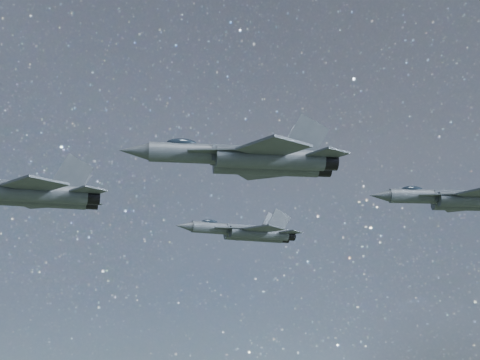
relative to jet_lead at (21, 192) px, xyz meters
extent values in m
cube|color=#363D43|center=(1.07, 0.10, 0.19)|extent=(9.02, 2.41, 1.41)
cylinder|color=#363D43|center=(1.60, -0.95, -0.30)|extent=(9.24, 2.49, 1.70)
cylinder|color=#363D43|center=(1.41, 1.22, -0.30)|extent=(9.24, 2.49, 1.70)
cylinder|color=black|center=(6.58, -0.51, -0.30)|extent=(1.55, 1.68, 1.57)
cylinder|color=black|center=(6.39, 1.66, -0.30)|extent=(1.55, 1.68, 1.57)
cube|color=#363D43|center=(1.62, -3.57, -0.08)|extent=(6.11, 6.22, 0.22)
cube|color=#363D43|center=(0.97, 3.80, -0.08)|extent=(5.80, 6.04, 0.22)
cube|color=#363D43|center=(6.28, -1.95, -0.08)|extent=(3.61, 3.66, 0.16)
cube|color=#363D43|center=(5.83, 3.03, -0.08)|extent=(3.41, 3.52, 0.16)
cube|color=#363D43|center=(4.77, -0.94, 1.77)|extent=(3.79, 0.57, 3.87)
cube|color=#363D43|center=(4.53, 1.76, 1.77)|extent=(3.75, 0.81, 3.87)
cylinder|color=#363D43|center=(21.39, 18.68, 0.66)|extent=(6.87, 2.65, 1.42)
cone|color=#363D43|center=(17.11, 17.86, 0.66)|extent=(2.38, 1.66, 1.27)
ellipsoid|color=black|center=(20.32, 18.48, 1.34)|extent=(2.30, 1.34, 0.70)
cube|color=#363D43|center=(26.03, 19.56, 0.61)|extent=(7.57, 2.73, 1.18)
cylinder|color=#363D43|center=(26.56, 18.74, 0.21)|extent=(7.76, 2.82, 1.42)
cylinder|color=#363D43|center=(26.22, 20.52, 0.21)|extent=(7.76, 2.82, 1.42)
cylinder|color=black|center=(30.66, 19.52, 0.21)|extent=(1.40, 1.51, 1.31)
cylinder|color=black|center=(30.32, 21.31, 0.21)|extent=(1.40, 1.51, 1.31)
cube|color=#363D43|center=(23.23, 17.78, 0.55)|extent=(4.73, 1.02, 0.11)
cube|color=#363D43|center=(22.77, 20.19, 0.55)|extent=(4.76, 2.68, 0.11)
cube|color=#363D43|center=(26.79, 16.56, 0.39)|extent=(5.19, 5.21, 0.18)
cube|color=#363D43|center=(25.63, 22.63, 0.39)|extent=(4.63, 4.89, 0.18)
cube|color=#363D43|center=(30.53, 18.29, 0.39)|extent=(3.07, 3.08, 0.14)
cube|color=#363D43|center=(29.75, 22.40, 0.39)|extent=(2.72, 2.83, 0.14)
cube|color=#363D43|center=(29.19, 19.01, 1.93)|extent=(3.16, 0.56, 3.23)
cube|color=#363D43|center=(28.76, 21.24, 1.93)|extent=(3.08, 0.98, 3.23)
cylinder|color=#363D43|center=(15.32, -11.00, 1.34)|extent=(8.04, 1.94, 1.68)
cone|color=#363D43|center=(10.14, -10.84, 1.34)|extent=(2.64, 1.59, 1.51)
ellipsoid|color=black|center=(14.02, -10.96, 2.15)|extent=(2.60, 1.22, 0.83)
cube|color=#363D43|center=(20.93, -11.18, 1.28)|extent=(8.90, 1.90, 1.40)
cylinder|color=#363D43|center=(21.33, -12.27, 0.80)|extent=(9.12, 1.97, 1.68)
cylinder|color=#363D43|center=(21.39, -10.11, 0.80)|extent=(9.12, 1.97, 1.68)
cylinder|color=black|center=(26.29, -12.43, 0.80)|extent=(1.45, 1.60, 1.55)
cylinder|color=black|center=(26.36, -10.27, 0.80)|extent=(1.45, 1.60, 1.55)
cube|color=#363D43|center=(17.21, -12.52, 1.21)|extent=(5.74, 2.40, 0.13)
cube|color=#363D43|center=(17.31, -9.61, 1.21)|extent=(5.73, 2.07, 0.13)
cube|color=#363D43|center=(21.03, -14.86, 1.01)|extent=(5.88, 6.08, 0.22)
cube|color=#363D43|center=(21.26, -7.52, 1.01)|extent=(5.99, 6.14, 0.22)
cube|color=#363D43|center=(25.81, -13.82, 1.01)|extent=(3.46, 3.55, 0.16)
cube|color=#363D43|center=(25.97, -8.86, 1.01)|extent=(3.53, 3.60, 0.16)
cube|color=#363D43|center=(24.45, -12.64, 2.85)|extent=(3.75, 0.60, 3.84)
cube|color=#363D43|center=(24.53, -9.94, 2.85)|extent=(3.76, 0.51, 3.84)
cylinder|color=#363D43|center=(39.88, -0.55, 1.03)|extent=(7.08, 2.11, 1.47)
cone|color=#363D43|center=(35.38, -0.13, 1.03)|extent=(2.37, 1.52, 1.32)
ellipsoid|color=black|center=(38.76, -0.44, 1.74)|extent=(2.33, 1.19, 0.73)
cube|color=#363D43|center=(44.76, -1.00, 0.98)|extent=(7.83, 2.12, 1.23)
cylinder|color=#363D43|center=(45.05, -1.97, 0.56)|extent=(8.02, 2.20, 1.47)
cylinder|color=#363D43|center=(45.23, -0.10, 0.56)|extent=(8.02, 2.20, 1.47)
cube|color=#363D43|center=(41.45, -1.97, 0.92)|extent=(5.00, 2.37, 0.11)
cube|color=#363D43|center=(41.69, 0.56, 0.92)|extent=(4.98, 1.52, 0.11)
cube|color=#363D43|center=(45.25, 2.17, 0.75)|extent=(5.31, 5.39, 0.19)
camera|label=1|loc=(8.77, -69.59, -16.07)|focal=55.00mm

